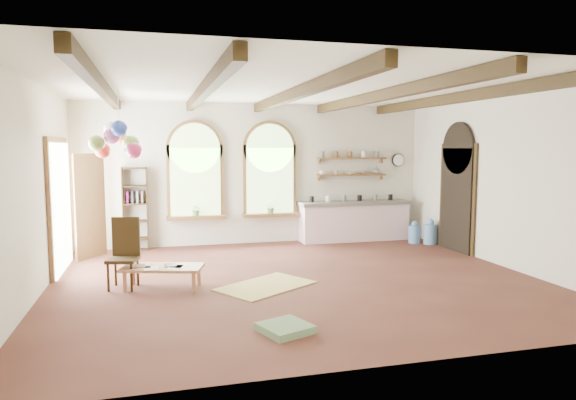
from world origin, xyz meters
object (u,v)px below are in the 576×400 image
object	(u,v)px
kitchen_counter	(354,220)
side_chair	(124,268)
balloon_cluster	(119,141)
coffee_table	(162,269)

from	to	relation	value
kitchen_counter	side_chair	size ratio (longest dim) A/B	2.40
side_chair	balloon_cluster	bearing A→B (deg)	94.09
kitchen_counter	balloon_cluster	bearing A→B (deg)	-156.98
kitchen_counter	balloon_cluster	size ratio (longest dim) A/B	2.31
kitchen_counter	side_chair	xyz separation A→B (m)	(-5.09, -2.97, -0.15)
kitchen_counter	balloon_cluster	xyz separation A→B (m)	(-5.15, -2.19, 1.85)
kitchen_counter	coffee_table	xyz separation A→B (m)	(-4.50, -3.14, -0.16)
coffee_table	balloon_cluster	distance (m)	2.32
coffee_table	kitchen_counter	bearing A→B (deg)	34.91
side_chair	kitchen_counter	bearing A→B (deg)	30.28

